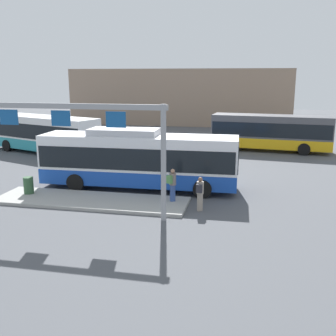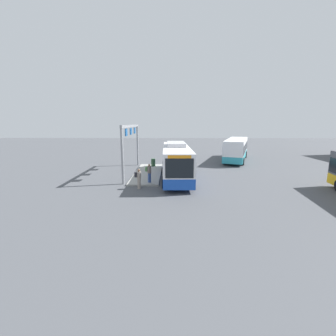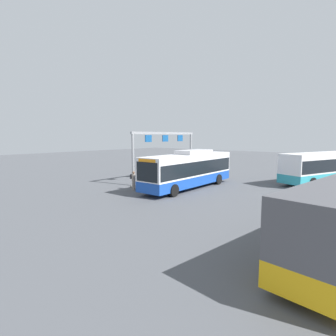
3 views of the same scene
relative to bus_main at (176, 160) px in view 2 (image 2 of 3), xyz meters
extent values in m
plane|color=#4C4F54|center=(0.01, 0.00, -1.81)|extent=(120.00, 120.00, 0.00)
cube|color=#9E9E99|center=(-1.73, -2.99, -1.73)|extent=(10.00, 2.80, 0.16)
cube|color=#1947AD|center=(0.01, 0.00, -1.04)|extent=(11.23, 2.75, 0.85)
cube|color=silver|center=(0.01, 0.00, 0.34)|extent=(11.23, 2.75, 1.90)
cube|color=black|center=(0.01, 0.00, 0.14)|extent=(11.01, 2.78, 1.20)
cube|color=black|center=(5.61, 0.12, 0.24)|extent=(0.09, 2.13, 1.50)
cube|color=#B7B7BC|center=(-0.83, -0.02, 1.47)|extent=(3.95, 1.84, 0.36)
cube|color=orange|center=(5.54, 0.12, 1.09)|extent=(0.16, 1.75, 0.28)
cylinder|color=black|center=(3.77, 1.28, -1.31)|extent=(1.01, 0.32, 1.00)
cylinder|color=black|center=(3.82, -1.12, -1.31)|extent=(1.01, 0.32, 1.00)
cylinder|color=black|center=(-3.41, 1.12, -1.31)|extent=(1.01, 0.32, 1.00)
cylinder|color=black|center=(-3.35, -1.27, -1.31)|extent=(1.01, 0.32, 1.00)
cube|color=teal|center=(-10.91, 8.87, -1.04)|extent=(11.08, 6.07, 0.85)
cube|color=white|center=(-10.91, 8.87, 0.34)|extent=(11.08, 6.07, 1.90)
cube|color=black|center=(-10.91, 8.87, 0.14)|extent=(10.89, 6.04, 1.20)
cylinder|color=black|center=(-7.07, 8.76, -1.31)|extent=(1.04, 0.62, 1.00)
cylinder|color=black|center=(-7.90, 6.50, -1.31)|extent=(1.04, 0.62, 1.00)
cylinder|color=black|center=(-13.54, 11.11, -1.31)|extent=(1.04, 0.62, 1.00)
cylinder|color=black|center=(-14.36, 8.86, -1.31)|extent=(1.04, 0.62, 1.00)
cylinder|color=gray|center=(3.94, -3.16, -1.39)|extent=(0.30, 0.30, 0.85)
cylinder|color=gray|center=(3.94, -3.16, -0.66)|extent=(0.36, 0.36, 0.60)
sphere|color=brown|center=(3.94, -3.16, -0.25)|extent=(0.22, 0.22, 0.22)
cube|color=#26262D|center=(3.92, -3.42, -0.63)|extent=(0.29, 0.20, 0.40)
cylinder|color=#334C8C|center=(2.46, -2.43, -1.23)|extent=(0.38, 0.38, 0.85)
cylinder|color=slate|center=(2.46, -2.43, -0.50)|extent=(0.46, 0.46, 0.60)
sphere|color=#9E755B|center=(2.46, -2.43, -0.09)|extent=(0.22, 0.22, 0.22)
cube|color=#4C8447|center=(2.34, -2.66, -0.47)|extent=(0.33, 0.29, 0.40)
cylinder|color=gray|center=(-6.96, -4.78, 0.79)|extent=(0.24, 0.24, 5.20)
cylinder|color=gray|center=(2.50, -4.78, 0.79)|extent=(0.24, 0.24, 5.20)
cube|color=gray|center=(-2.23, -4.78, 3.24)|extent=(9.86, 0.20, 0.24)
cube|color=#144C8C|center=(-4.83, -4.78, 2.69)|extent=(0.90, 0.08, 0.70)
cube|color=#144C8C|center=(-2.23, -4.78, 2.69)|extent=(0.90, 0.08, 0.70)
cube|color=#144C8C|center=(0.37, -4.78, 2.69)|extent=(0.90, 0.08, 0.70)
cylinder|color=#2D5133|center=(-5.42, -2.70, -1.20)|extent=(0.52, 0.52, 0.90)
camera|label=1|loc=(6.04, -21.07, 4.52)|focal=41.79mm
camera|label=2|loc=(22.65, -0.49, 3.61)|focal=24.93mm
camera|label=3|loc=(20.47, 14.79, 3.00)|focal=29.65mm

